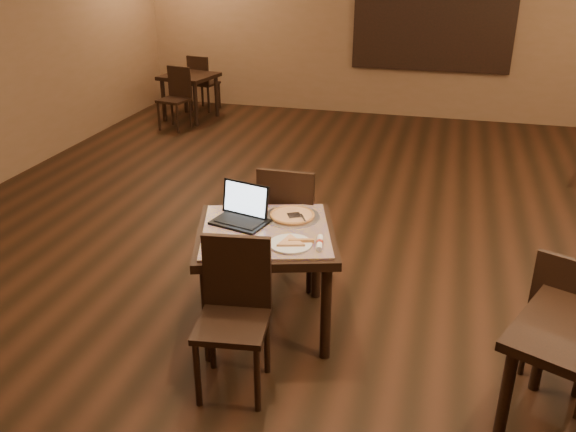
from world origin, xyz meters
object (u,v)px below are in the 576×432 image
(chair_main_near, at_px, (235,306))
(other_table_b_chair_near, at_px, (176,94))
(other_table_b_chair_far, at_px, (202,80))
(other_table_b, at_px, (189,82))
(other_table_c_chair_far, at_px, (566,310))
(laptop, at_px, (243,211))
(pizza_pan, at_px, (292,217))
(tiled_table, at_px, (266,243))
(chair_main_far, at_px, (289,219))

(chair_main_near, height_order, other_table_b_chair_near, chair_main_near)
(chair_main_near, bearing_deg, other_table_b_chair_far, 106.38)
(other_table_b, distance_m, other_table_c_chair_far, 6.95)
(other_table_b, bearing_deg, other_table_b_chair_near, -77.77)
(chair_main_near, xyz_separation_m, other_table_c_chair_far, (1.92, 0.53, -0.04))
(laptop, distance_m, pizza_pan, 0.35)
(other_table_b_chair_far, xyz_separation_m, other_table_c_chair_far, (4.69, -5.66, 0.01))
(other_table_c_chair_far, bearing_deg, other_table_b_chair_far, -26.37)
(pizza_pan, bearing_deg, tiled_table, -116.57)
(chair_main_near, relative_size, other_table_b_chair_near, 1.08)
(chair_main_far, xyz_separation_m, other_table_b_chair_near, (-2.75, 3.93, -0.07))
(other_table_c_chair_far, bearing_deg, chair_main_far, 3.90)
(tiled_table, relative_size, pizza_pan, 2.94)
(pizza_pan, bearing_deg, chair_main_near, -98.71)
(chair_main_near, bearing_deg, other_table_c_chair_far, 7.70)
(tiled_table, relative_size, other_table_c_chair_far, 1.29)
(chair_main_near, height_order, other_table_b, chair_main_near)
(laptop, relative_size, other_table_b_chair_near, 0.47)
(chair_main_far, distance_m, pizza_pan, 0.44)
(chair_main_far, height_order, other_table_b_chair_far, chair_main_far)
(laptop, xyz_separation_m, other_table_b_chair_far, (-2.58, 5.47, -0.33))
(other_table_c_chair_far, bearing_deg, chair_main_near, 39.41)
(tiled_table, height_order, chair_main_far, chair_main_far)
(chair_main_near, bearing_deg, other_table_b_chair_near, 110.24)
(other_table_b_chair_far, bearing_deg, other_table_c_chair_far, 140.26)
(pizza_pan, relative_size, other_table_b_chair_near, 0.44)
(other_table_b_chair_near, height_order, other_table_b_chair_far, same)
(pizza_pan, xyz_separation_m, other_table_b, (-2.88, 4.82, -0.20))
(chair_main_near, xyz_separation_m, other_table_b, (-2.75, 5.68, 0.03))
(other_table_b, distance_m, other_table_b_chair_far, 0.52)
(chair_main_far, bearing_deg, other_table_b, -57.88)
(tiled_table, bearing_deg, chair_main_near, -108.16)
(other_table_c_chair_far, bearing_deg, other_table_b, -23.75)
(laptop, xyz_separation_m, pizza_pan, (0.32, 0.13, -0.06))
(pizza_pan, bearing_deg, other_table_b_chair_near, 123.68)
(other_table_b_chair_far, bearing_deg, other_table_b_chair_near, 102.23)
(tiled_table, height_order, pizza_pan, pizza_pan)
(chair_main_near, xyz_separation_m, other_table_b_chair_near, (-2.74, 5.16, -0.04))
(pizza_pan, distance_m, other_table_c_chair_far, 1.84)
(chair_main_near, height_order, laptop, laptop)
(other_table_b_chair_near, bearing_deg, other_table_b_chair_far, 102.23)
(pizza_pan, bearing_deg, other_table_b, 120.88)
(tiled_table, distance_m, chair_main_far, 0.62)
(tiled_table, bearing_deg, chair_main_far, 72.93)
(laptop, xyz_separation_m, other_table_c_chair_far, (2.11, -0.20, -0.32))
(chair_main_near, xyz_separation_m, pizza_pan, (0.13, 0.86, 0.23))
(tiled_table, bearing_deg, other_table_b_chair_far, 99.36)
(other_table_b, bearing_deg, pizza_pan, -48.48)
(chair_main_near, distance_m, pizza_pan, 0.90)
(laptop, bearing_deg, pizza_pan, 36.41)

